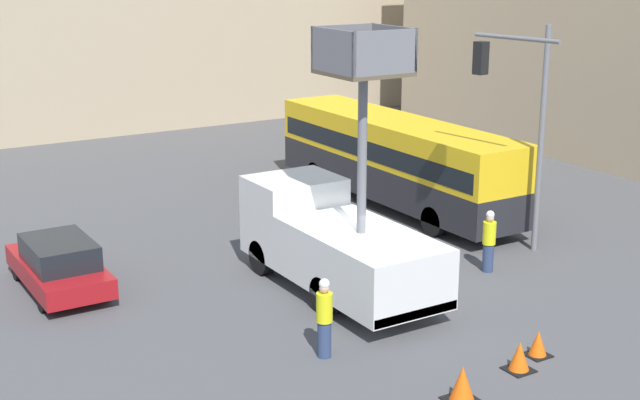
# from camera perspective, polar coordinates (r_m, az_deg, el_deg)

# --- Properties ---
(ground_plane) EXTENTS (120.00, 120.00, 0.00)m
(ground_plane) POSITION_cam_1_polar(r_m,az_deg,el_deg) (24.89, 3.84, -5.69)
(ground_plane) COLOR #4C4C4F
(utility_truck) EXTENTS (2.54, 6.93, 7.26)m
(utility_truck) POSITION_cam_1_polar(r_m,az_deg,el_deg) (24.26, 0.93, -2.43)
(utility_truck) COLOR silver
(utility_truck) RESTS_ON ground_plane
(city_bus) EXTENTS (2.52, 11.90, 3.18)m
(city_bus) POSITION_cam_1_polar(r_m,az_deg,el_deg) (32.52, 4.83, 2.87)
(city_bus) COLOR #232328
(city_bus) RESTS_ON ground_plane
(traffic_light_pole) EXTENTS (3.21, 2.96, 6.96)m
(traffic_light_pole) POSITION_cam_1_polar(r_m,az_deg,el_deg) (26.87, 12.85, 5.80)
(traffic_light_pole) COLOR slate
(traffic_light_pole) RESTS_ON ground_plane
(road_worker_near_truck) EXTENTS (0.38, 0.38, 1.92)m
(road_worker_near_truck) POSITION_cam_1_polar(r_m,az_deg,el_deg) (20.52, 0.28, -7.54)
(road_worker_near_truck) COLOR navy
(road_worker_near_truck) RESTS_ON ground_plane
(road_worker_directing) EXTENTS (0.38, 0.38, 1.85)m
(road_worker_directing) POSITION_cam_1_polar(r_m,az_deg,el_deg) (26.29, 10.76, -2.61)
(road_worker_directing) COLOR navy
(road_worker_directing) RESTS_ON ground_plane
(traffic_cone_near_truck) EXTENTS (0.69, 0.69, 0.79)m
(traffic_cone_near_truck) POSITION_cam_1_polar(r_m,az_deg,el_deg) (19.11, 9.10, -11.60)
(traffic_cone_near_truck) COLOR black
(traffic_cone_near_truck) RESTS_ON ground_plane
(traffic_cone_mid_road) EXTENTS (0.60, 0.60, 0.69)m
(traffic_cone_mid_road) POSITION_cam_1_polar(r_m,az_deg,el_deg) (20.64, 12.64, -9.78)
(traffic_cone_mid_road) COLOR black
(traffic_cone_mid_road) RESTS_ON ground_plane
(traffic_cone_far_side) EXTENTS (0.55, 0.55, 0.62)m
(traffic_cone_far_side) POSITION_cam_1_polar(r_m,az_deg,el_deg) (21.44, 13.78, -8.94)
(traffic_cone_far_side) COLOR black
(traffic_cone_far_side) RESTS_ON ground_plane
(parked_car_curbside) EXTENTS (1.86, 4.41, 1.49)m
(parked_car_curbside) POSITION_cam_1_polar(r_m,az_deg,el_deg) (25.51, -16.36, -3.98)
(parked_car_curbside) COLOR maroon
(parked_car_curbside) RESTS_ON ground_plane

